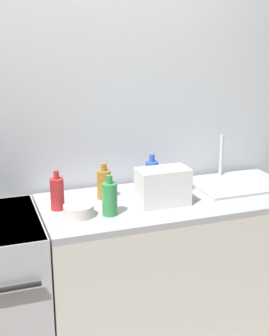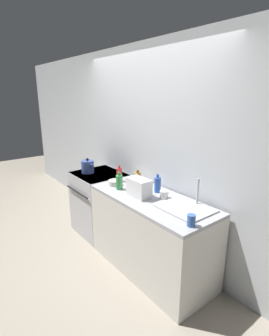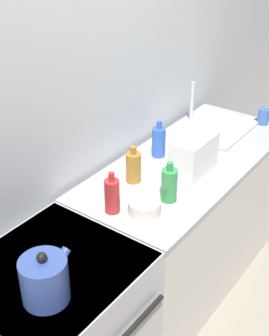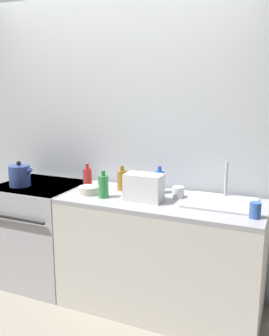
{
  "view_description": "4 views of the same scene",
  "coord_description": "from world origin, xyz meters",
  "px_view_note": "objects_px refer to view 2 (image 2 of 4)",
  "views": [
    {
      "loc": [
        -0.52,
        -1.96,
        1.82
      ],
      "look_at": [
        0.3,
        0.34,
        1.09
      ],
      "focal_mm": 50.0,
      "sensor_mm": 36.0,
      "label": 1
    },
    {
      "loc": [
        2.55,
        -1.45,
        2.0
      ],
      "look_at": [
        0.17,
        0.39,
        1.14
      ],
      "focal_mm": 28.0,
      "sensor_mm": 36.0,
      "label": 2
    },
    {
      "loc": [
        -1.54,
        -0.8,
        2.21
      ],
      "look_at": [
        0.12,
        0.42,
        1.0
      ],
      "focal_mm": 50.0,
      "sensor_mm": 36.0,
      "label": 3
    },
    {
      "loc": [
        1.45,
        -2.24,
        1.72
      ],
      "look_at": [
        0.28,
        0.41,
        1.1
      ],
      "focal_mm": 40.0,
      "sensor_mm": 36.0,
      "label": 4
    }
  ],
  "objects_px": {
    "bottle_green": "(119,182)",
    "cup_blue": "(191,220)",
    "bottle_blue": "(158,185)",
    "cup_white": "(164,194)",
    "kettle": "(88,167)",
    "bottle_red": "(119,175)",
    "bottle_amber": "(138,179)",
    "stove": "(100,202)",
    "toaster": "(139,187)",
    "bowl": "(115,183)"
  },
  "relations": [
    {
      "from": "bottle_green",
      "to": "cup_blue",
      "type": "xyz_separation_m",
      "value": [
        1.12,
        -0.02,
        -0.04
      ]
    },
    {
      "from": "toaster",
      "to": "bottle_green",
      "type": "distance_m",
      "value": 0.32
    },
    {
      "from": "bottle_blue",
      "to": "bottle_red",
      "type": "bearing_deg",
      "value": -167.76
    },
    {
      "from": "toaster",
      "to": "bowl",
      "type": "height_order",
      "value": "toaster"
    },
    {
      "from": "bowl",
      "to": "bottle_green",
      "type": "bearing_deg",
      "value": -13.53
    },
    {
      "from": "bottle_amber",
      "to": "bottle_green",
      "type": "bearing_deg",
      "value": -99.28
    },
    {
      "from": "stove",
      "to": "cup_white",
      "type": "xyz_separation_m",
      "value": [
        1.22,
        0.1,
        0.48
      ]
    },
    {
      "from": "toaster",
      "to": "stove",
      "type": "bearing_deg",
      "value": 175.75
    },
    {
      "from": "kettle",
      "to": "bottle_red",
      "type": "relative_size",
      "value": 1.06
    },
    {
      "from": "bottle_green",
      "to": "cup_blue",
      "type": "height_order",
      "value": "bottle_green"
    },
    {
      "from": "stove",
      "to": "cup_blue",
      "type": "height_order",
      "value": "cup_blue"
    },
    {
      "from": "stove",
      "to": "toaster",
      "type": "xyz_separation_m",
      "value": [
        1.01,
        -0.08,
        0.54
      ]
    },
    {
      "from": "bottle_amber",
      "to": "bottle_green",
      "type": "distance_m",
      "value": 0.25
    },
    {
      "from": "bottle_amber",
      "to": "bottle_red",
      "type": "xyz_separation_m",
      "value": [
        -0.28,
        -0.08,
        0.0
      ]
    },
    {
      "from": "toaster",
      "to": "bowl",
      "type": "distance_m",
      "value": 0.48
    },
    {
      "from": "toaster",
      "to": "bottle_green",
      "type": "relative_size",
      "value": 1.31
    },
    {
      "from": "stove",
      "to": "bowl",
      "type": "xyz_separation_m",
      "value": [
        0.54,
        -0.08,
        0.47
      ]
    },
    {
      "from": "bottle_amber",
      "to": "bottle_red",
      "type": "bearing_deg",
      "value": -163.92
    },
    {
      "from": "bottle_amber",
      "to": "cup_white",
      "type": "xyz_separation_m",
      "value": [
        0.49,
        -0.02,
        -0.04
      ]
    },
    {
      "from": "toaster",
      "to": "bottle_amber",
      "type": "distance_m",
      "value": 0.34
    },
    {
      "from": "bottle_amber",
      "to": "bottle_red",
      "type": "height_order",
      "value": "bottle_red"
    },
    {
      "from": "bottle_red",
      "to": "cup_white",
      "type": "distance_m",
      "value": 0.77
    },
    {
      "from": "cup_white",
      "to": "cup_blue",
      "type": "height_order",
      "value": "cup_blue"
    },
    {
      "from": "kettle",
      "to": "toaster",
      "type": "relative_size",
      "value": 0.8
    },
    {
      "from": "bottle_red",
      "to": "cup_white",
      "type": "xyz_separation_m",
      "value": [
        0.77,
        0.06,
        -0.05
      ]
    },
    {
      "from": "bottle_amber",
      "to": "cup_white",
      "type": "height_order",
      "value": "bottle_amber"
    },
    {
      "from": "bottle_green",
      "to": "cup_blue",
      "type": "relative_size",
      "value": 2.03
    },
    {
      "from": "stove",
      "to": "toaster",
      "type": "distance_m",
      "value": 1.15
    },
    {
      "from": "cup_white",
      "to": "bottle_amber",
      "type": "bearing_deg",
      "value": 177.68
    },
    {
      "from": "stove",
      "to": "kettle",
      "type": "distance_m",
      "value": 0.55
    },
    {
      "from": "bottle_blue",
      "to": "cup_white",
      "type": "distance_m",
      "value": 0.2
    },
    {
      "from": "toaster",
      "to": "bottle_green",
      "type": "bearing_deg",
      "value": -171.55
    },
    {
      "from": "bottle_green",
      "to": "cup_blue",
      "type": "distance_m",
      "value": 1.12
    },
    {
      "from": "bottle_blue",
      "to": "bowl",
      "type": "xyz_separation_m",
      "value": [
        -0.5,
        -0.26,
        -0.06
      ]
    },
    {
      "from": "bottle_green",
      "to": "cup_white",
      "type": "height_order",
      "value": "bottle_green"
    },
    {
      "from": "cup_white",
      "to": "cup_blue",
      "type": "xyz_separation_m",
      "value": [
        0.59,
        -0.25,
        0.01
      ]
    },
    {
      "from": "cup_white",
      "to": "bowl",
      "type": "xyz_separation_m",
      "value": [
        -0.68,
        -0.19,
        -0.01
      ]
    },
    {
      "from": "bottle_amber",
      "to": "cup_blue",
      "type": "relative_size",
      "value": 1.94
    },
    {
      "from": "bottle_amber",
      "to": "stove",
      "type": "bearing_deg",
      "value": -170.43
    },
    {
      "from": "stove",
      "to": "toaster",
      "type": "relative_size",
      "value": 3.19
    },
    {
      "from": "toaster",
      "to": "bottle_amber",
      "type": "relative_size",
      "value": 1.37
    },
    {
      "from": "toaster",
      "to": "cup_blue",
      "type": "distance_m",
      "value": 0.81
    },
    {
      "from": "bottle_blue",
      "to": "cup_blue",
      "type": "relative_size",
      "value": 2.07
    },
    {
      "from": "kettle",
      "to": "toaster",
      "type": "height_order",
      "value": "kettle"
    },
    {
      "from": "cup_blue",
      "to": "cup_white",
      "type": "bearing_deg",
      "value": 157.43
    },
    {
      "from": "stove",
      "to": "bowl",
      "type": "relative_size",
      "value": 5.68
    },
    {
      "from": "cup_blue",
      "to": "bowl",
      "type": "bearing_deg",
      "value": 177.43
    },
    {
      "from": "kettle",
      "to": "bottle_amber",
      "type": "bearing_deg",
      "value": 14.91
    },
    {
      "from": "cup_white",
      "to": "cup_blue",
      "type": "relative_size",
      "value": 0.89
    },
    {
      "from": "bottle_amber",
      "to": "bowl",
      "type": "height_order",
      "value": "bottle_amber"
    }
  ]
}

